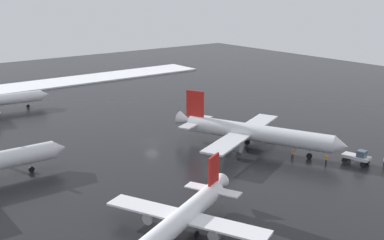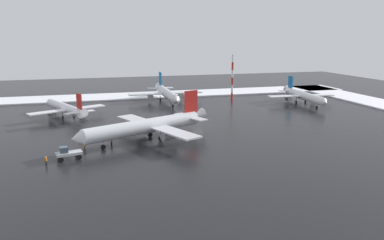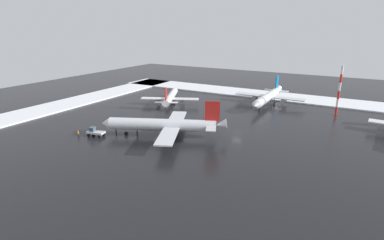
% 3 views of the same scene
% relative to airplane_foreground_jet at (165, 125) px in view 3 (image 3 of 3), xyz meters
% --- Properties ---
extents(ground_plane, '(240.00, 240.00, 0.00)m').
position_rel_airplane_foreground_jet_xyz_m(ground_plane, '(-15.23, -12.57, -3.27)').
color(ground_plane, black).
extents(snow_bank_far, '(152.00, 16.00, 0.43)m').
position_rel_airplane_foreground_jet_xyz_m(snow_bank_far, '(-15.23, -62.57, -3.06)').
color(snow_bank_far, white).
rests_on(snow_bank_far, ground_plane).
extents(snow_bank_right, '(14.00, 116.00, 0.43)m').
position_rel_airplane_foreground_jet_xyz_m(snow_bank_right, '(51.77, -12.57, -3.06)').
color(snow_bank_right, white).
rests_on(snow_bank_right, ground_plane).
extents(airplane_foreground_jet, '(31.58, 26.79, 9.90)m').
position_rel_airplane_foreground_jet_xyz_m(airplane_foreground_jet, '(0.00, 0.00, 0.00)').
color(airplane_foreground_jet, silver).
rests_on(airplane_foreground_jet, ground_plane).
extents(airplane_distant_tail, '(20.81, 24.50, 7.72)m').
position_rel_airplane_foreground_jet_xyz_m(airplane_distant_tail, '(18.42, -30.51, -0.72)').
color(airplane_distant_tail, white).
rests_on(airplane_distant_tail, ground_plane).
extents(airplane_parked_starboard, '(25.81, 31.23, 9.30)m').
position_rel_airplane_foreground_jet_xyz_m(airplane_parked_starboard, '(-14.05, -46.79, -0.20)').
color(airplane_parked_starboard, silver).
rests_on(airplane_parked_starboard, ground_plane).
extents(pushback_tug, '(4.96, 3.13, 2.50)m').
position_rel_airplane_foreground_jet_xyz_m(pushback_tug, '(16.29, 8.89, -1.99)').
color(pushback_tug, silver).
rests_on(pushback_tug, ground_plane).
extents(ground_crew_mid_apron, '(0.36, 0.36, 1.71)m').
position_rel_airplane_foreground_jet_xyz_m(ground_crew_mid_apron, '(13.31, 4.28, -2.30)').
color(ground_crew_mid_apron, black).
rests_on(ground_crew_mid_apron, ground_plane).
extents(ground_crew_beside_wing, '(0.36, 0.36, 1.71)m').
position_rel_airplane_foreground_jet_xyz_m(ground_crew_beside_wing, '(7.90, 1.93, -2.30)').
color(ground_crew_beside_wing, black).
rests_on(ground_crew_beside_wing, ground_plane).
extents(ground_crew_by_nose_gear, '(0.36, 0.36, 1.71)m').
position_rel_airplane_foreground_jet_xyz_m(ground_crew_by_nose_gear, '(19.85, 11.40, -2.30)').
color(ground_crew_by_nose_gear, black).
rests_on(ground_crew_by_nose_gear, ground_plane).
extents(antenna_mast, '(0.70, 0.70, 16.13)m').
position_rel_airplane_foreground_jet_xyz_m(antenna_mast, '(-37.35, -44.64, 4.79)').
color(antenna_mast, red).
rests_on(antenna_mast, ground_plane).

